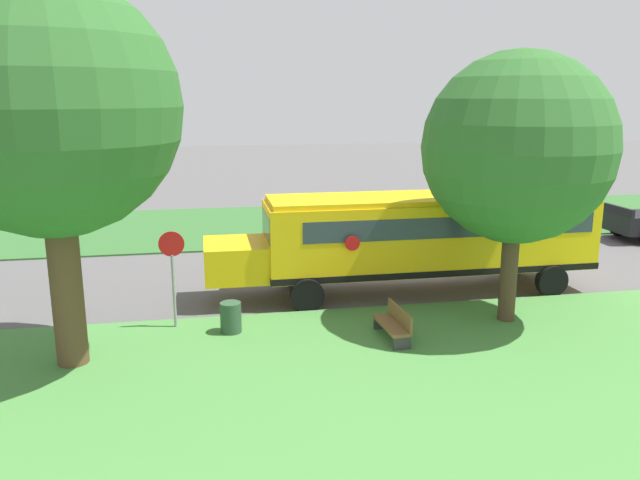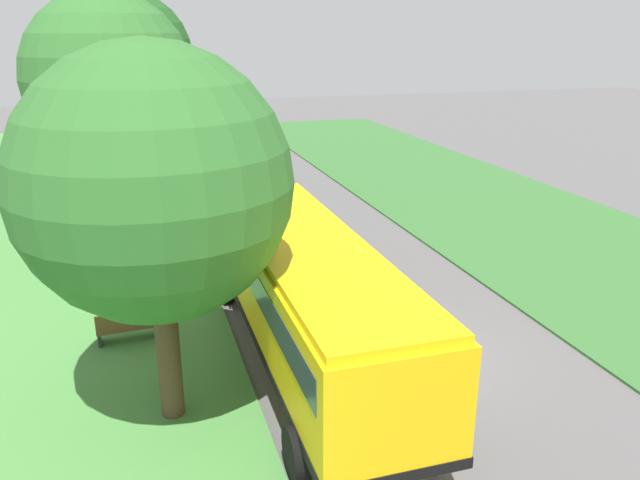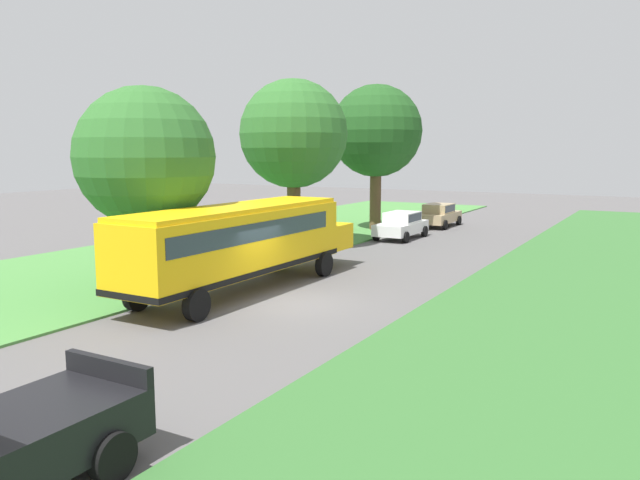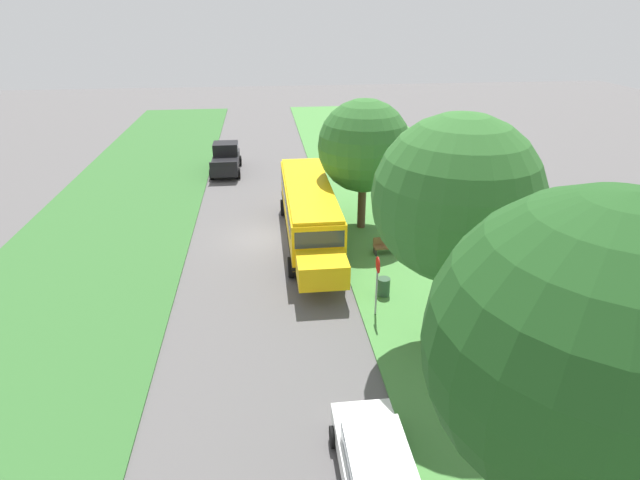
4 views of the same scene
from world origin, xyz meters
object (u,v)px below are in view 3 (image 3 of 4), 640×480
object	(u,v)px
oak_tree_beside_bus	(147,158)
car_tan_middle	(439,214)
car_white_nearest	(402,224)
stop_sign	(303,221)
oak_tree_far_end	(377,131)
trash_bin	(275,250)
school_bus	(242,239)
park_bench	(197,261)
oak_tree_roadside_mid	(291,134)

from	to	relation	value
oak_tree_beside_bus	car_tan_middle	bearing A→B (deg)	82.86
car_white_nearest	oak_tree_beside_bus	world-z (taller)	oak_tree_beside_bus
stop_sign	oak_tree_far_end	bearing A→B (deg)	95.76
car_tan_middle	trash_bin	distance (m)	16.46
school_bus	park_bench	size ratio (longest dim) A/B	7.63
oak_tree_far_end	stop_sign	xyz separation A→B (m)	(1.09, -10.85, -4.59)
car_tan_middle	oak_tree_far_end	size ratio (longest dim) A/B	0.47
oak_tree_roadside_mid	school_bus	bearing A→B (deg)	-67.44
oak_tree_beside_bus	stop_sign	bearing A→B (deg)	82.53
car_tan_middle	oak_tree_far_end	world-z (taller)	oak_tree_far_end
oak_tree_beside_bus	oak_tree_far_end	bearing A→B (deg)	89.75
stop_sign	park_bench	bearing A→B (deg)	-108.93
oak_tree_beside_bus	park_bench	world-z (taller)	oak_tree_beside_bus
car_tan_middle	stop_sign	world-z (taller)	stop_sign
car_tan_middle	park_bench	xyz separation A→B (m)	(-3.72, -20.40, -0.40)
stop_sign	trash_bin	world-z (taller)	stop_sign
car_white_nearest	oak_tree_beside_bus	xyz separation A→B (m)	(-2.98, -17.16, 3.96)
stop_sign	park_bench	xyz separation A→B (m)	(-1.92, -5.60, -1.26)
oak_tree_beside_bus	stop_sign	size ratio (longest dim) A/B	2.71
car_tan_middle	oak_tree_beside_bus	bearing A→B (deg)	-97.14
oak_tree_far_end	oak_tree_roadside_mid	bearing A→B (deg)	-96.78
school_bus	oak_tree_far_end	bearing A→B (deg)	99.61
school_bus	oak_tree_roadside_mid	size ratio (longest dim) A/B	1.41
school_bus	trash_bin	xyz separation A→B (m)	(-2.73, 6.21, -1.47)
car_tan_middle	oak_tree_far_end	bearing A→B (deg)	-126.23
stop_sign	oak_tree_roadside_mid	bearing A→B (deg)	132.38
car_tan_middle	oak_tree_roadside_mid	size ratio (longest dim) A/B	0.50
oak_tree_beside_bus	trash_bin	world-z (taller)	oak_tree_beside_bus
trash_bin	school_bus	bearing A→B (deg)	-66.28
oak_tree_far_end	trash_bin	distance (m)	13.65
school_bus	oak_tree_roadside_mid	bearing A→B (deg)	112.56
school_bus	car_white_nearest	xyz separation A→B (m)	(-0.24, 15.84, -1.05)
car_tan_middle	oak_tree_beside_bus	size ratio (longest dim) A/B	0.59
school_bus	car_white_nearest	bearing A→B (deg)	90.88
oak_tree_beside_bus	stop_sign	xyz separation A→B (m)	(1.18, 9.00, -3.10)
car_white_nearest	park_bench	size ratio (longest dim) A/B	2.70
park_bench	school_bus	bearing A→B (deg)	-27.68
school_bus	stop_sign	world-z (taller)	school_bus
oak_tree_roadside_mid	trash_bin	bearing A→B (deg)	-69.38
park_bench	trash_bin	bearing A→B (deg)	73.33
trash_bin	oak_tree_roadside_mid	bearing A→B (deg)	110.62
trash_bin	car_tan_middle	bearing A→B (deg)	81.32
car_white_nearest	oak_tree_far_end	size ratio (longest dim) A/B	0.47
car_tan_middle	oak_tree_roadside_mid	bearing A→B (deg)	-107.38
stop_sign	park_bench	world-z (taller)	stop_sign
oak_tree_far_end	park_bench	size ratio (longest dim) A/B	5.70
oak_tree_far_end	trash_bin	xyz separation A→B (m)	(0.41, -12.32, -5.87)
trash_bin	car_white_nearest	bearing A→B (deg)	75.53
car_tan_middle	oak_tree_roadside_mid	distance (m)	14.04
oak_tree_beside_bus	oak_tree_roadside_mid	size ratio (longest dim) A/B	0.84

